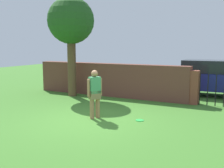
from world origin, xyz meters
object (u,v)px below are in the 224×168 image
(tree, at_px, (71,22))
(person, at_px, (95,92))
(car, at_px, (204,78))
(frisbee_green, at_px, (140,120))

(tree, relative_size, person, 2.88)
(tree, distance_m, person, 4.99)
(tree, height_order, car, tree)
(car, bearing_deg, frisbee_green, -103.61)
(person, relative_size, car, 0.38)
(person, distance_m, frisbee_green, 1.75)
(tree, relative_size, car, 1.09)
(tree, xyz_separation_m, person, (3.06, -2.98, -2.59))
(tree, xyz_separation_m, frisbee_green, (4.50, -2.55, -3.47))
(person, height_order, car, car)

